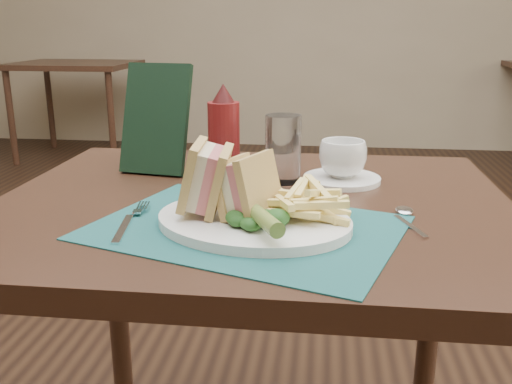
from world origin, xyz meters
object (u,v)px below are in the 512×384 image
(coffee_cup, at_px, (343,159))
(check_presenter, at_px, (156,119))
(table_main, at_px, (253,382))
(sandwich_half_b, at_px, (235,183))
(sandwich_half_a, at_px, (192,177))
(placemat, at_px, (245,228))
(table_bg_left, at_px, (78,111))
(ketchup_bottle, at_px, (224,131))
(drinking_glass, at_px, (283,149))
(plate, at_px, (254,221))
(saucer, at_px, (342,179))

(coffee_cup, distance_m, check_presenter, 0.39)
(table_main, relative_size, sandwich_half_b, 9.46)
(sandwich_half_a, bearing_deg, table_main, 55.01)
(placemat, bearing_deg, table_bg_left, 117.55)
(check_presenter, bearing_deg, ketchup_bottle, -2.18)
(table_main, bearing_deg, drinking_glass, 69.87)
(plate, relative_size, ketchup_bottle, 1.61)
(sandwich_half_b, bearing_deg, check_presenter, 148.89)
(table_main, relative_size, placemat, 2.02)
(table_bg_left, height_order, plate, plate)
(plate, distance_m, saucer, 0.31)
(placemat, bearing_deg, check_presenter, 125.51)
(sandwich_half_a, relative_size, saucer, 0.73)
(plate, bearing_deg, sandwich_half_a, -174.22)
(sandwich_half_a, height_order, saucer, sandwich_half_a)
(saucer, bearing_deg, sandwich_half_a, -132.13)
(table_main, xyz_separation_m, saucer, (0.16, 0.13, 0.38))
(saucer, xyz_separation_m, drinking_glass, (-0.11, -0.01, 0.06))
(table_bg_left, height_order, placemat, placemat)
(table_bg_left, xyz_separation_m, ketchup_bottle, (1.74, -3.21, 0.47))
(table_main, xyz_separation_m, plate, (0.02, -0.14, 0.38))
(sandwich_half_b, distance_m, saucer, 0.32)
(drinking_glass, bearing_deg, sandwich_half_b, -101.90)
(saucer, relative_size, check_presenter, 0.66)
(drinking_glass, bearing_deg, table_main, -110.13)
(plate, height_order, ketchup_bottle, ketchup_bottle)
(plate, bearing_deg, ketchup_bottle, 123.69)
(check_presenter, bearing_deg, saucer, 3.74)
(drinking_glass, bearing_deg, plate, -95.19)
(coffee_cup, height_order, check_presenter, check_presenter)
(table_bg_left, height_order, sandwich_half_a, sandwich_half_a)
(saucer, distance_m, ketchup_bottle, 0.25)
(sandwich_half_a, bearing_deg, check_presenter, 111.63)
(placemat, distance_m, saucer, 0.32)
(saucer, bearing_deg, check_presenter, 174.43)
(placemat, xyz_separation_m, drinking_glass, (0.04, 0.27, 0.06))
(sandwich_half_a, distance_m, check_presenter, 0.33)
(table_bg_left, relative_size, check_presenter, 3.98)
(placemat, bearing_deg, coffee_cup, 61.95)
(table_bg_left, distance_m, placemat, 3.97)
(coffee_cup, bearing_deg, saucer, 180.00)
(sandwich_half_a, height_order, drinking_glass, drinking_glass)
(ketchup_bottle, bearing_deg, saucer, -1.81)
(sandwich_half_a, bearing_deg, coffee_cup, 43.77)
(sandwich_half_b, bearing_deg, coffee_cup, 81.54)
(placemat, relative_size, drinking_glass, 3.43)
(table_bg_left, distance_m, ketchup_bottle, 3.69)
(coffee_cup, bearing_deg, plate, -116.68)
(check_presenter, bearing_deg, table_main, -28.39)
(table_bg_left, relative_size, sandwich_half_b, 9.46)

